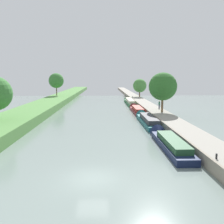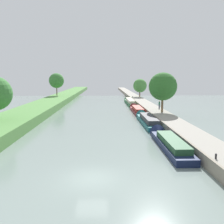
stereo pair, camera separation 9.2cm
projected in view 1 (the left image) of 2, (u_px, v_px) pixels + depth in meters
name	position (u px, v px, depth m)	size (l,w,h in m)	color
ground_plane	(92.00, 179.00, 17.95)	(160.00, 160.00, 0.00)	slate
stone_quay	(216.00, 170.00, 18.20)	(0.25, 260.00, 1.21)	gray
narrowboat_navy	(169.00, 142.00, 26.13)	(2.14, 11.98, 2.04)	#141E42
narrowboat_teal	(147.00, 120.00, 39.28)	(2.13, 13.20, 2.12)	#195B60
narrowboat_maroon	(137.00, 110.00, 52.43)	(2.10, 12.34, 2.00)	maroon
narrowboat_green	(129.00, 102.00, 67.60)	(1.86, 16.97, 2.06)	#1E6033
tree_rightbank_midnear	(163.00, 87.00, 43.63)	(5.34, 5.34, 7.59)	brown
tree_rightbank_midfar	(140.00, 86.00, 77.98)	(4.60, 4.60, 6.09)	brown
tree_leftbank_upstream	(56.00, 81.00, 76.73)	(4.98, 4.98, 7.53)	brown
person_walking	(159.00, 104.00, 49.19)	(0.34, 0.34, 1.66)	#282D42
mooring_bollard_near	(216.00, 156.00, 19.00)	(0.16, 0.16, 0.45)	black
mooring_bollard_far	(132.00, 97.00, 75.49)	(0.16, 0.16, 0.45)	black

